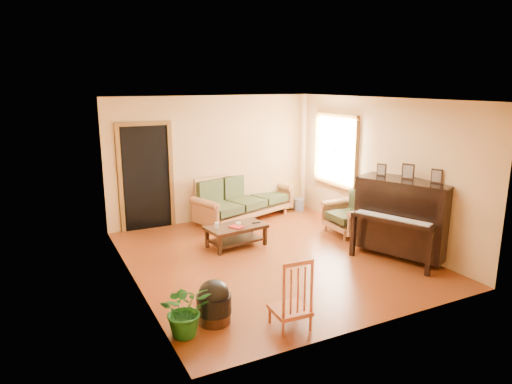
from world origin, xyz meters
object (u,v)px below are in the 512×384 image
sofa (244,197)px  piano (403,219)px  armchair (349,212)px  potted_plant (186,309)px  footstool (214,307)px  coffee_table (236,236)px  ceramic_crock (299,205)px  red_chair (290,292)px

sofa → piano: piano is taller
armchair → potted_plant: bearing=-151.5°
armchair → piano: (0.04, -1.37, 0.22)m
footstool → potted_plant: bearing=-161.9°
coffee_table → armchair: 2.26m
coffee_table → armchair: armchair is taller
ceramic_crock → piano: bearing=-89.8°
armchair → potted_plant: (-3.95, -2.11, -0.12)m
footstool → red_chair: 0.95m
sofa → footstool: size_ratio=5.28×
coffee_table → footstool: 2.67m
coffee_table → footstool: size_ratio=2.45×
armchair → footstool: size_ratio=2.06×
armchair → potted_plant: size_ratio=1.36×
sofa → potted_plant: size_ratio=3.49×
coffee_table → ceramic_crock: 2.70m
potted_plant → red_chair: bearing=-18.2°
piano → red_chair: 3.06m
armchair → ceramic_crock: armchair is taller
sofa → red_chair: sofa is taller
piano → ceramic_crock: (-0.01, 3.20, -0.53)m
piano → red_chair: piano is taller
piano → red_chair: size_ratio=1.66×
ceramic_crock → potted_plant: size_ratio=0.42×
armchair → piano: bearing=-87.8°
armchair → sofa: bearing=128.3°
coffee_table → piano: size_ratio=0.70×
sofa → armchair: (1.38, -1.78, -0.04)m
potted_plant → armchair: bearing=28.1°
coffee_table → armchair: size_ratio=1.19×
sofa → ceramic_crock: 1.45m
sofa → coffee_table: bearing=-139.0°
sofa → ceramic_crock: sofa is taller
ceramic_crock → sofa: bearing=-177.8°
sofa → ceramic_crock: (1.41, 0.05, -0.35)m
footstool → potted_plant: (-0.40, -0.13, 0.12)m
armchair → piano: piano is taller
armchair → footstool: (-3.56, -1.98, -0.24)m
footstool → potted_plant: size_ratio=0.66×
piano → ceramic_crock: size_ratio=5.55×
red_chair → potted_plant: (-1.16, 0.38, -0.13)m
armchair → red_chair: (-2.79, -2.49, 0.01)m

